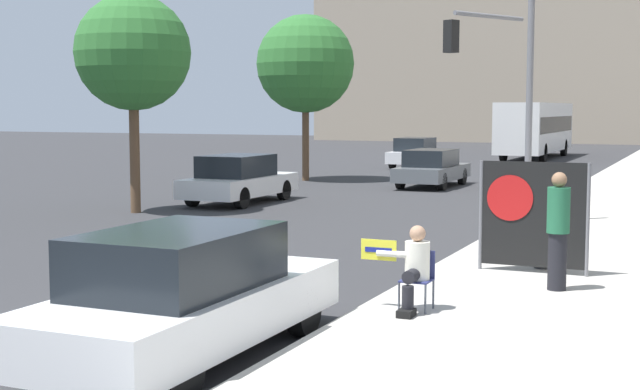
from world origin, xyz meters
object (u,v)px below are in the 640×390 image
(protest_banner, at_px, (532,214))
(car_on_road_distant, at_px, (416,153))
(traffic_light_pole, at_px, (497,74))
(car_on_road_midblock, at_px, (432,168))
(jogger_on_sidewalk, at_px, (558,230))
(street_tree_near_curb, at_px, (133,53))
(pedestrian_behind, at_px, (543,215))
(city_bus_on_road, at_px, (536,127))
(parked_car_curbside, at_px, (184,295))
(street_tree_midblock, at_px, (305,64))
(seated_protester, at_px, (414,266))
(car_on_road_nearest, at_px, (239,179))

(protest_banner, distance_m, car_on_road_distant, 29.32)
(traffic_light_pole, height_order, car_on_road_midblock, traffic_light_pole)
(jogger_on_sidewalk, relative_size, street_tree_near_curb, 0.30)
(pedestrian_behind, relative_size, city_bus_on_road, 0.15)
(traffic_light_pole, xyz_separation_m, car_on_road_distant, (-8.46, 20.10, -3.03))
(street_tree_near_curb, bearing_deg, parked_car_curbside, -52.46)
(street_tree_midblock, bearing_deg, city_bus_on_road, 74.43)
(pedestrian_behind, relative_size, street_tree_midblock, 0.27)
(seated_protester, height_order, car_on_road_nearest, car_on_road_nearest)
(pedestrian_behind, bearing_deg, protest_banner, 89.76)
(car_on_road_nearest, relative_size, car_on_road_midblock, 1.00)
(traffic_light_pole, height_order, car_on_road_distant, traffic_light_pole)
(seated_protester, relative_size, jogger_on_sidewalk, 0.65)
(seated_protester, distance_m, protest_banner, 3.66)
(pedestrian_behind, bearing_deg, car_on_road_midblock, -55.43)
(car_on_road_nearest, distance_m, city_bus_on_road, 29.19)
(parked_car_curbside, height_order, street_tree_midblock, street_tree_midblock)
(car_on_road_nearest, bearing_deg, seated_protester, -52.52)
(city_bus_on_road, relative_size, street_tree_near_curb, 1.96)
(car_on_road_midblock, distance_m, car_on_road_distant, 10.86)
(pedestrian_behind, relative_size, traffic_light_pole, 0.34)
(city_bus_on_road, height_order, street_tree_midblock, street_tree_midblock)
(jogger_on_sidewalk, height_order, pedestrian_behind, pedestrian_behind)
(protest_banner, relative_size, traffic_light_pole, 0.35)
(jogger_on_sidewalk, distance_m, car_on_road_nearest, 15.34)
(seated_protester, distance_m, car_on_road_distant, 32.32)
(jogger_on_sidewalk, xyz_separation_m, street_tree_near_curb, (-12.67, 7.05, 3.35))
(jogger_on_sidewalk, height_order, car_on_road_midblock, jogger_on_sidewalk)
(car_on_road_midblock, bearing_deg, street_tree_near_curb, -114.55)
(parked_car_curbside, bearing_deg, pedestrian_behind, 66.56)
(pedestrian_behind, relative_size, protest_banner, 0.97)
(jogger_on_sidewalk, bearing_deg, pedestrian_behind, -102.28)
(street_tree_near_curb, bearing_deg, car_on_road_midblock, 65.45)
(traffic_light_pole, distance_m, car_on_road_midblock, 11.39)
(street_tree_near_curb, bearing_deg, protest_banner, -25.48)
(seated_protester, relative_size, car_on_road_nearest, 0.26)
(protest_banner, distance_m, parked_car_curbside, 6.88)
(traffic_light_pole, height_order, city_bus_on_road, traffic_light_pole)
(seated_protester, xyz_separation_m, jogger_on_sidewalk, (1.56, 2.22, 0.31))
(protest_banner, bearing_deg, street_tree_midblock, 124.66)
(parked_car_curbside, relative_size, car_on_road_distant, 1.12)
(pedestrian_behind, height_order, parked_car_curbside, pedestrian_behind)
(traffic_light_pole, height_order, parked_car_curbside, traffic_light_pole)
(car_on_road_midblock, bearing_deg, car_on_road_distant, 110.79)
(car_on_road_distant, height_order, street_tree_near_curb, street_tree_near_curb)
(parked_car_curbside, height_order, car_on_road_midblock, parked_car_curbside)
(pedestrian_behind, distance_m, car_on_road_distant, 28.90)
(car_on_road_midblock, height_order, city_bus_on_road, city_bus_on_road)
(street_tree_midblock, bearing_deg, car_on_road_distant, 79.78)
(car_on_road_nearest, height_order, car_on_road_distant, car_on_road_nearest)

